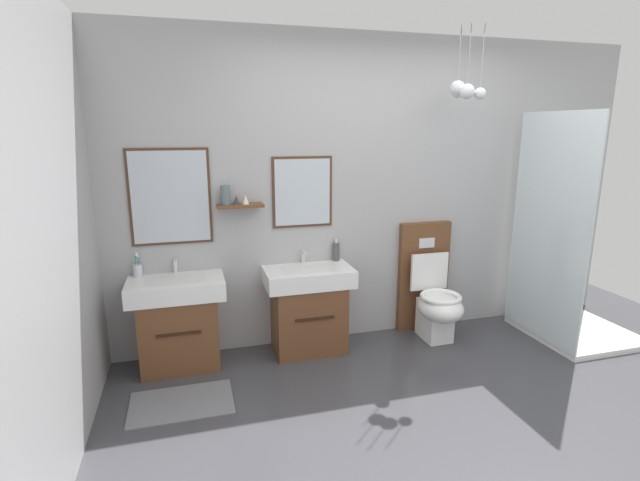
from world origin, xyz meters
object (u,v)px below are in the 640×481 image
object	(u,v)px
vanity_sink_left	(179,320)
soap_dispenser	(336,251)
shower_tray	(565,291)
toothbrush_cup	(138,270)
vanity_sink_right	(308,307)
toilet	(431,295)

from	to	relation	value
vanity_sink_left	soap_dispenser	world-z (taller)	soap_dispenser
soap_dispenser	shower_tray	distance (m)	2.04
vanity_sink_left	soap_dispenser	bearing A→B (deg)	6.43
toothbrush_cup	vanity_sink_left	bearing A→B (deg)	-26.63
shower_tray	soap_dispenser	bearing A→B (deg)	164.60
vanity_sink_left	toothbrush_cup	world-z (taller)	toothbrush_cup
vanity_sink_right	toothbrush_cup	world-z (taller)	toothbrush_cup
shower_tray	toilet	bearing A→B (deg)	161.76
vanity_sink_right	toilet	xyz separation A→B (m)	(1.12, -0.02, -0.00)
vanity_sink_left	toilet	distance (m)	2.16
vanity_sink_left	toilet	bearing A→B (deg)	-0.60
vanity_sink_right	shower_tray	world-z (taller)	shower_tray
vanity_sink_right	toilet	size ratio (longest dim) A/B	0.71
toilet	toothbrush_cup	world-z (taller)	toilet
vanity_sink_right	soap_dispenser	xyz separation A→B (m)	(0.29, 0.15, 0.42)
toothbrush_cup	soap_dispenser	bearing A→B (deg)	0.37
toothbrush_cup	shower_tray	world-z (taller)	shower_tray
toilet	vanity_sink_right	bearing A→B (deg)	178.85
toothbrush_cup	shower_tray	size ratio (longest dim) A/B	0.10
vanity_sink_left	shower_tray	bearing A→B (deg)	-6.75
vanity_sink_right	toothbrush_cup	size ratio (longest dim) A/B	3.69
soap_dispenser	toothbrush_cup	bearing A→B (deg)	-179.63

